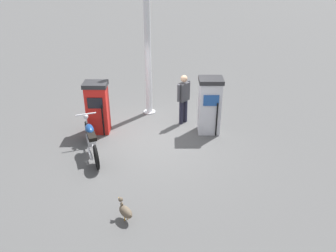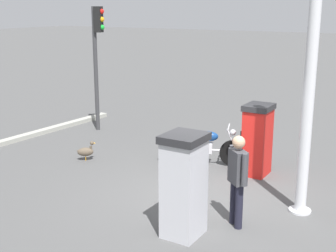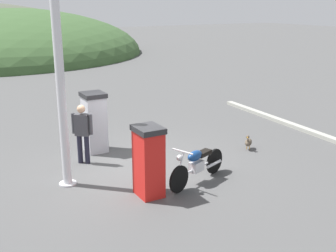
# 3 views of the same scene
# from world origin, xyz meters

# --- Properties ---
(ground_plane) EXTENTS (120.00, 120.00, 0.00)m
(ground_plane) POSITION_xyz_m (0.00, 0.00, 0.00)
(ground_plane) COLOR #4C4C4C
(fuel_pump_near) EXTENTS (0.60, 0.69, 1.57)m
(fuel_pump_near) POSITION_xyz_m (-0.50, -1.65, 0.80)
(fuel_pump_near) COLOR red
(fuel_pump_near) RESTS_ON ground
(fuel_pump_far) EXTENTS (0.65, 0.69, 1.70)m
(fuel_pump_far) POSITION_xyz_m (-0.50, 1.65, 0.86)
(fuel_pump_far) COLOR silver
(fuel_pump_far) RESTS_ON ground
(motorcycle_near_pump) EXTENTS (1.94, 0.86, 0.95)m
(motorcycle_near_pump) POSITION_xyz_m (0.77, -1.63, 0.48)
(motorcycle_near_pump) COLOR black
(motorcycle_near_pump) RESTS_ON ground
(attendant_person) EXTENTS (0.48, 0.45, 1.58)m
(attendant_person) POSITION_xyz_m (-1.11, 0.91, 0.90)
(attendant_person) COLOR #1E1E2D
(attendant_person) RESTS_ON ground
(wandering_duck) EXTENTS (0.42, 0.39, 0.47)m
(wandering_duck) POSITION_xyz_m (3.35, -0.44, 0.23)
(wandering_duck) COLOR brown
(wandering_duck) RESTS_ON ground
(canopy_support_pole) EXTENTS (0.40, 0.40, 4.72)m
(canopy_support_pole) POSITION_xyz_m (-1.89, -0.20, 2.28)
(canopy_support_pole) COLOR silver
(canopy_support_pole) RESTS_ON ground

